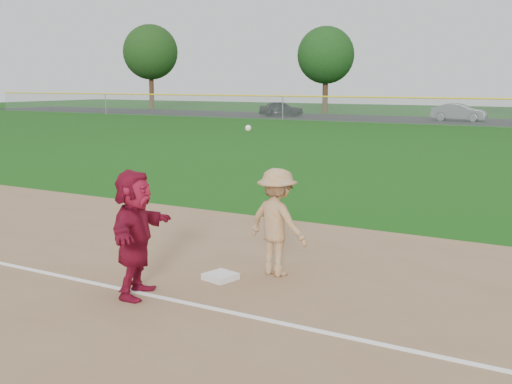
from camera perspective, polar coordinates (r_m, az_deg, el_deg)
The scene contains 9 objects.
ground at distance 10.21m, azimuth -4.31°, elevation -8.46°, with size 160.00×160.00×0.00m, color #13490E.
foul_line at distance 9.59m, azimuth -7.07°, elevation -9.57°, with size 60.00×0.10×0.01m, color white.
first_base at distance 10.50m, azimuth -3.17°, elevation -7.51°, with size 0.45×0.45×0.10m, color silver.
base_runner at distance 9.66m, azimuth -10.73°, elevation -3.63°, with size 1.78×0.57×1.92m, color maroon.
car_left at distance 60.27m, azimuth 2.27°, elevation 7.42°, with size 1.65×4.11×1.40m, color black.
car_mid at distance 55.23m, azimuth 17.58°, elevation 6.78°, with size 1.52×4.34×1.43m, color slate.
first_base_play at distance 10.56m, azimuth 1.89°, elevation -2.69°, with size 1.27×0.91×2.50m.
tree_0 at distance 77.85m, azimuth -9.36°, elevation 12.16°, with size 6.40×6.40×9.81m.
tree_1 at distance 66.94m, azimuth 6.23°, elevation 11.99°, with size 5.80×5.80×8.75m.
Camera 1 is at (5.55, -7.95, 3.19)m, focal length 45.00 mm.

